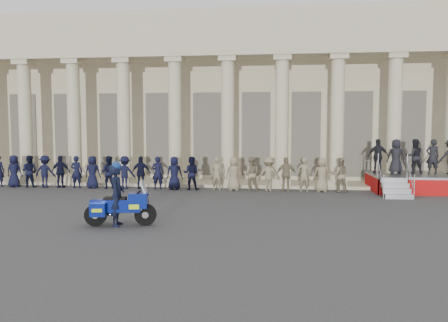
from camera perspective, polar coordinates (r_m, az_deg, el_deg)
ground at (r=13.88m, az=-8.37°, el=-7.70°), size 90.00×90.00×0.00m
building at (r=28.13m, az=-0.76°, el=7.72°), size 40.00×12.50×9.00m
officer_rank at (r=20.91m, az=-10.75°, el=-1.50°), size 18.80×0.59×1.55m
reviewing_stand at (r=21.60m, az=23.76°, el=-0.31°), size 4.18×3.80×2.37m
motorcycle at (r=13.28m, az=-13.29°, el=-5.75°), size 2.11×0.96×1.36m
rider at (r=13.24m, az=-13.82°, el=-4.22°), size 0.53×0.72×1.91m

